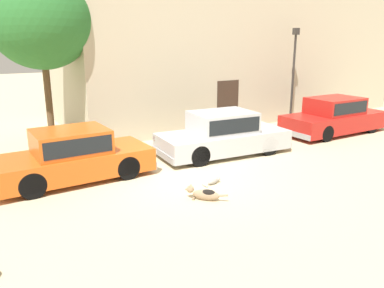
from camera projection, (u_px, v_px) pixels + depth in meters
name	position (u px, v px, depth m)	size (l,w,h in m)	color
ground_plane	(186.00, 178.00, 10.75)	(80.00, 80.00, 0.00)	#CCB78E
parked_sedan_nearest	(73.00, 155.00, 10.48)	(4.35, 1.88, 1.42)	#D15619
parked_sedan_second	(223.00, 134.00, 12.83)	(4.64, 2.13, 1.45)	#B2B5BA
parked_sedan_third	(334.00, 116.00, 15.74)	(4.75, 1.79, 1.49)	#AD1E19
apartment_block	(233.00, 21.00, 19.34)	(17.15, 6.43, 9.30)	#BCB299
stray_dog_spotted	(204.00, 194.00, 9.24)	(0.78, 0.84, 0.36)	#997F60
stray_cat	(213.00, 181.00, 10.29)	(0.56, 0.25, 0.15)	gray
street_lamp	(294.00, 65.00, 16.80)	(0.22, 0.22, 4.24)	#2D2B28
acacia_tree_left	(41.00, 20.00, 12.64)	(3.41, 3.07, 6.00)	brown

